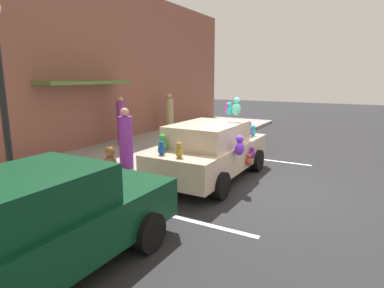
# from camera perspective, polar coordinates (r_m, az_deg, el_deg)

# --- Properties ---
(ground_plane) EXTENTS (60.00, 60.00, 0.00)m
(ground_plane) POSITION_cam_1_polar(r_m,az_deg,el_deg) (8.28, 11.77, -7.73)
(ground_plane) COLOR #262628
(sidewalk) EXTENTS (24.00, 4.00, 0.15)m
(sidewalk) POSITION_cam_1_polar(r_m,az_deg,el_deg) (10.77, -14.45, -2.88)
(sidewalk) COLOR gray
(sidewalk) RESTS_ON ground
(storefront_building) EXTENTS (24.00, 1.25, 6.40)m
(storefront_building) POSITION_cam_1_polar(r_m,az_deg,el_deg) (12.05, -22.80, 13.08)
(storefront_building) COLOR brown
(storefront_building) RESTS_ON ground
(parking_stripe_front) EXTENTS (0.12, 3.60, 0.01)m
(parking_stripe_front) POSITION_cam_1_polar(r_m,az_deg,el_deg) (11.20, 11.42, -2.56)
(parking_stripe_front) COLOR silver
(parking_stripe_front) RESTS_ON ground
(parking_stripe_rear) EXTENTS (0.12, 3.60, 0.01)m
(parking_stripe_rear) POSITION_cam_1_polar(r_m,az_deg,el_deg) (6.59, -3.56, -12.65)
(parking_stripe_rear) COLOR silver
(parking_stripe_rear) RESTS_ON ground
(plush_covered_car) EXTENTS (4.19, 2.11, 2.21)m
(plush_covered_car) POSITION_cam_1_polar(r_m,az_deg,el_deg) (8.67, 3.38, -1.07)
(plush_covered_car) COLOR #C7AF95
(plush_covered_car) RESTS_ON ground
(parked_sedan_behind) EXTENTS (4.46, 1.91, 1.54)m
(parked_sedan_behind) POSITION_cam_1_polar(r_m,az_deg,el_deg) (4.79, -27.09, -13.40)
(parked_sedan_behind) COLOR #0A381E
(parked_sedan_behind) RESTS_ON ground
(teddy_bear_on_sidewalk) EXTENTS (0.38, 0.32, 0.74)m
(teddy_bear_on_sidewalk) POSITION_cam_1_polar(r_m,az_deg,el_deg) (9.11, -14.33, -2.83)
(teddy_bear_on_sidewalk) COLOR brown
(teddy_bear_on_sidewalk) RESTS_ON sidewalk
(street_lamp_post) EXTENTS (0.28, 0.28, 3.88)m
(street_lamp_post) POSITION_cam_1_polar(r_m,az_deg,el_deg) (6.70, -30.76, 8.45)
(street_lamp_post) COLOR black
(street_lamp_post) RESTS_ON sidewalk
(pedestrian_near_shopfront) EXTENTS (0.39, 0.39, 1.74)m
(pedestrian_near_shopfront) POSITION_cam_1_polar(r_m,az_deg,el_deg) (9.39, -11.69, 0.60)
(pedestrian_near_shopfront) COLOR purple
(pedestrian_near_shopfront) RESTS_ON sidewalk
(pedestrian_walking_past) EXTENTS (0.33, 0.33, 1.86)m
(pedestrian_walking_past) POSITION_cam_1_polar(r_m,az_deg,el_deg) (12.79, -12.46, 3.81)
(pedestrian_walking_past) COLOR #87358C
(pedestrian_walking_past) RESTS_ON sidewalk
(pedestrian_by_lamp) EXTENTS (0.40, 0.40, 1.84)m
(pedestrian_by_lamp) POSITION_cam_1_polar(r_m,az_deg,el_deg) (15.55, -4.05, 5.33)
(pedestrian_by_lamp) COLOR tan
(pedestrian_by_lamp) RESTS_ON sidewalk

